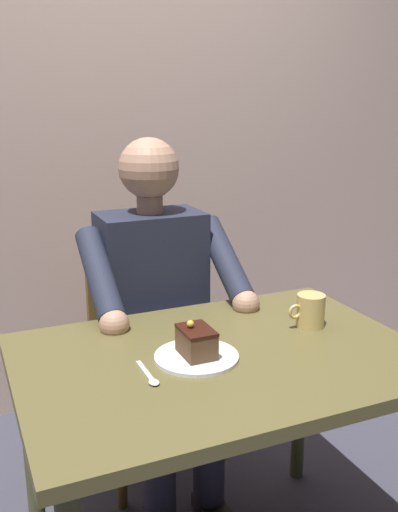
# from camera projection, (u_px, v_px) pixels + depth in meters

# --- Properties ---
(cafe_rear_panel) EXTENTS (6.40, 0.12, 3.00)m
(cafe_rear_panel) POSITION_uv_depth(u_px,v_px,m) (94.00, 73.00, 2.46)
(cafe_rear_panel) COLOR #CBAA99
(cafe_rear_panel) RESTS_ON ground
(dining_table) EXTENTS (1.08, 0.75, 0.73)m
(dining_table) POSITION_uv_depth(u_px,v_px,m) (221.00, 383.00, 1.56)
(dining_table) COLOR brown
(dining_table) RESTS_ON ground
(chair) EXTENTS (0.42, 0.42, 0.92)m
(chair) POSITION_uv_depth(u_px,v_px,m) (145.00, 338.00, 2.18)
(chair) COLOR brown
(chair) RESTS_ON ground
(seated_person) EXTENTS (0.53, 0.58, 1.27)m
(seated_person) POSITION_uv_depth(u_px,v_px,m) (159.00, 315.00, 1.99)
(seated_person) COLOR #222637
(seated_person) RESTS_ON ground
(dessert_plate) EXTENTS (0.22, 0.22, 0.01)m
(dessert_plate) POSITION_uv_depth(u_px,v_px,m) (197.00, 357.00, 1.50)
(dessert_plate) COLOR white
(dessert_plate) RESTS_ON dining_table
(cake_slice) EXTENTS (0.08, 0.11, 0.10)m
(cake_slice) POSITION_uv_depth(u_px,v_px,m) (197.00, 342.00, 1.49)
(cake_slice) COLOR #523720
(cake_slice) RESTS_ON dessert_plate
(coffee_cup) EXTENTS (0.12, 0.08, 0.10)m
(coffee_cup) POSITION_uv_depth(u_px,v_px,m) (310.00, 310.00, 1.71)
(coffee_cup) COLOR tan
(coffee_cup) RESTS_ON dining_table
(dessert_spoon) EXTENTS (0.03, 0.14, 0.01)m
(dessert_spoon) POSITION_uv_depth(u_px,v_px,m) (150.00, 377.00, 1.40)
(dessert_spoon) COLOR silver
(dessert_spoon) RESTS_ON dining_table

